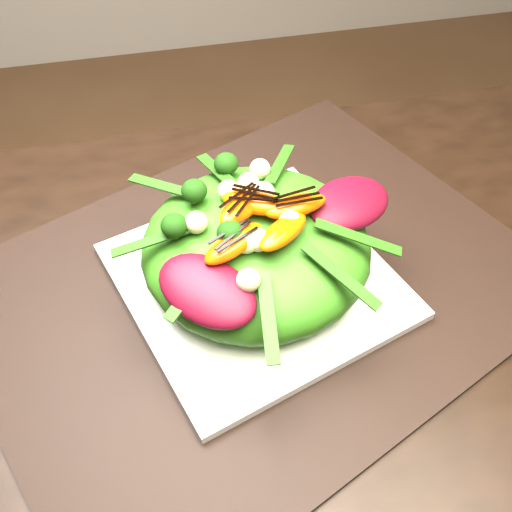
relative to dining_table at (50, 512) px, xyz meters
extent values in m
cube|color=black|center=(0.00, 0.00, 0.00)|extent=(1.60, 0.90, 0.75)
cube|color=black|center=(0.20, 0.17, 0.02)|extent=(0.65, 0.58, 0.00)
cube|color=silver|center=(0.20, 0.17, 0.03)|extent=(0.31, 0.31, 0.01)
cylinder|color=white|center=(0.20, 0.17, 0.04)|extent=(0.28, 0.28, 0.02)
ellipsoid|color=#326D14|center=(0.20, 0.17, 0.08)|extent=(0.22, 0.22, 0.08)
ellipsoid|color=#450713|center=(0.29, 0.18, 0.11)|extent=(0.11, 0.09, 0.02)
ellipsoid|color=#E74303|center=(0.18, 0.19, 0.12)|extent=(0.06, 0.03, 0.02)
sphere|color=#173309|center=(0.15, 0.19, 0.13)|extent=(0.04, 0.04, 0.03)
sphere|color=beige|center=(0.24, 0.14, 0.12)|extent=(0.02, 0.02, 0.02)
cube|color=black|center=(0.18, 0.19, 0.13)|extent=(0.04, 0.00, 0.00)
camera|label=1|loc=(0.12, -0.19, 0.49)|focal=42.00mm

